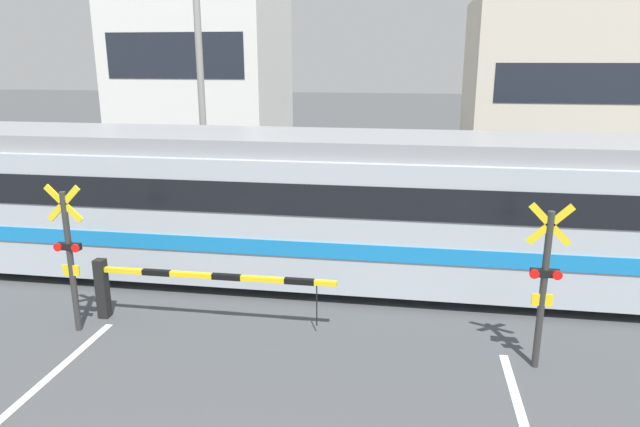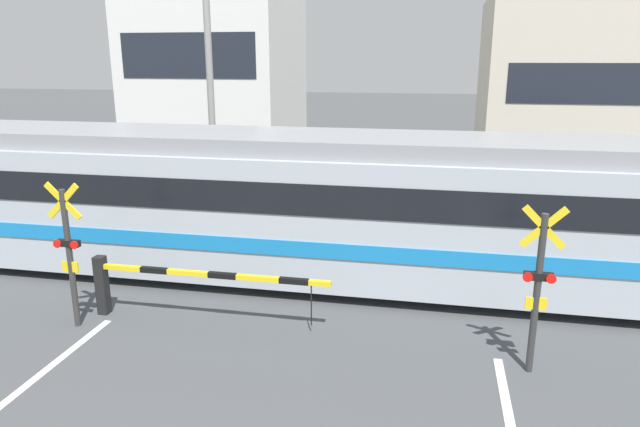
# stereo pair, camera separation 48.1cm
# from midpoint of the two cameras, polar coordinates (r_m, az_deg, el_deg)

# --- Properties ---
(rail_track_near) EXTENTS (50.00, 0.10, 0.08)m
(rail_track_near) POSITION_cam_midpoint_polar(r_m,az_deg,el_deg) (12.43, 0.67, -7.54)
(rail_track_near) COLOR gray
(rail_track_near) RESTS_ON ground_plane
(rail_track_far) EXTENTS (50.00, 0.10, 0.08)m
(rail_track_far) POSITION_cam_midpoint_polar(r_m,az_deg,el_deg) (13.74, 1.80, -5.25)
(rail_track_far) COLOR gray
(rail_track_far) RESTS_ON ground_plane
(commuter_train) EXTENTS (20.82, 2.88, 3.29)m
(commuter_train) POSITION_cam_midpoint_polar(r_m,az_deg,el_deg) (12.92, -5.65, 1.32)
(commuter_train) COLOR #ADB7C1
(commuter_train) RESTS_ON ground_plane
(crossing_barrier_near) EXTENTS (4.64, 0.20, 1.18)m
(crossing_barrier_near) POSITION_cam_midpoint_polar(r_m,az_deg,el_deg) (11.21, -14.40, -6.46)
(crossing_barrier_near) COLOR black
(crossing_barrier_near) RESTS_ON ground_plane
(crossing_barrier_far) EXTENTS (4.64, 0.20, 1.18)m
(crossing_barrier_far) POSITION_cam_midpoint_polar(r_m,az_deg,el_deg) (15.68, 12.70, -0.09)
(crossing_barrier_far) COLOR black
(crossing_barrier_far) RESTS_ON ground_plane
(crossing_signal_left) EXTENTS (0.68, 0.15, 2.75)m
(crossing_signal_left) POSITION_cam_midpoint_polar(r_m,az_deg,el_deg) (11.21, -22.71, -3.33)
(crossing_signal_left) COLOR #333333
(crossing_signal_left) RESTS_ON ground_plane
(crossing_signal_right) EXTENTS (0.68, 0.15, 2.75)m
(crossing_signal_right) POSITION_cam_midpoint_polar(r_m,az_deg,el_deg) (9.54, 22.33, -6.49)
(crossing_signal_right) COLOR #333333
(crossing_signal_right) RESTS_ON ground_plane
(pedestrian) EXTENTS (0.38, 0.22, 1.55)m
(pedestrian) POSITION_cam_midpoint_polar(r_m,az_deg,el_deg) (19.31, 4.01, 3.38)
(pedestrian) COLOR #33384C
(pedestrian) RESTS_ON ground_plane
(building_left_of_street) EXTENTS (6.86, 6.55, 8.99)m
(building_left_of_street) POSITION_cam_midpoint_polar(r_m,az_deg,el_deg) (27.39, -9.68, 14.34)
(building_left_of_street) COLOR white
(building_left_of_street) RESTS_ON ground_plane
(building_right_of_street) EXTENTS (7.99, 6.55, 7.21)m
(building_right_of_street) POSITION_cam_midpoint_polar(r_m,az_deg,el_deg) (26.32, 25.28, 11.15)
(building_right_of_street) COLOR beige
(building_right_of_street) RESTS_ON ground_plane
(utility_pole_streetside) EXTENTS (0.22, 0.22, 7.45)m
(utility_pole_streetside) POSITION_cam_midpoint_polar(r_m,az_deg,el_deg) (18.98, -10.15, 11.65)
(utility_pole_streetside) COLOR gray
(utility_pole_streetside) RESTS_ON ground_plane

